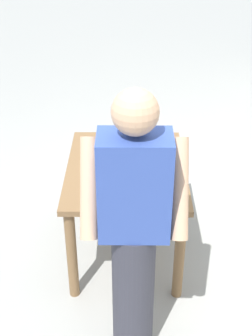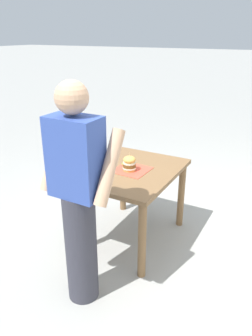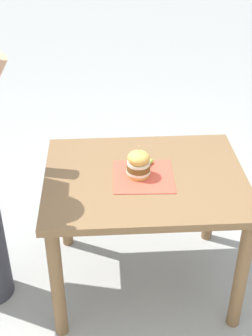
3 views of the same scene
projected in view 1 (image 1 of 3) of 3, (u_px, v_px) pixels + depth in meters
ground_plane at (126, 249)px, 3.66m from camera, size 80.00×80.00×0.00m
patio_table at (126, 182)px, 3.33m from camera, size 0.83×1.05×0.76m
serving_paper at (128, 167)px, 3.26m from camera, size 0.32×0.32×0.00m
sandwich at (126, 160)px, 3.20m from camera, size 0.13×0.13×0.18m
pickle_spear at (115, 163)px, 3.28m from camera, size 0.09×0.07×0.02m
diner_across_table at (134, 233)px, 2.45m from camera, size 0.55×0.35×1.69m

